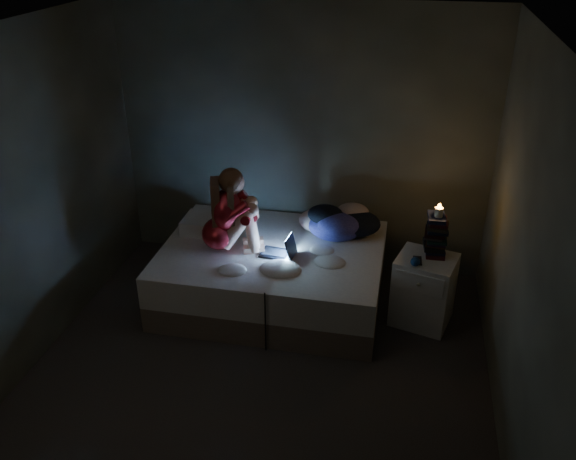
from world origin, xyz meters
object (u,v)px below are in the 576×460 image
(bed, at_px, (273,274))
(laptop, at_px, (277,244))
(woman, at_px, (218,211))
(candle, at_px, (439,210))
(nightstand, at_px, (423,290))
(phone, at_px, (420,262))

(bed, height_order, laptop, laptop)
(woman, distance_m, candle, 1.88)
(nightstand, relative_size, phone, 4.59)
(laptop, height_order, nightstand, laptop)
(woman, relative_size, phone, 5.61)
(nightstand, height_order, phone, phone)
(laptop, bearing_deg, woman, -171.89)
(laptop, bearing_deg, phone, 4.05)
(nightstand, distance_m, candle, 0.75)
(laptop, distance_m, phone, 1.24)
(nightstand, distance_m, phone, 0.34)
(woman, xyz_separation_m, nightstand, (1.82, 0.05, -0.62))
(nightstand, bearing_deg, laptop, -163.63)
(laptop, xyz_separation_m, nightstand, (1.30, 0.03, -0.33))
(bed, bearing_deg, phone, -6.96)
(laptop, relative_size, candle, 3.74)
(woman, height_order, nightstand, woman)
(woman, height_order, candle, woman)
(woman, distance_m, nightstand, 1.93)
(nightstand, bearing_deg, candle, 76.64)
(bed, distance_m, woman, 0.81)
(woman, xyz_separation_m, phone, (1.76, -0.04, -0.29))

